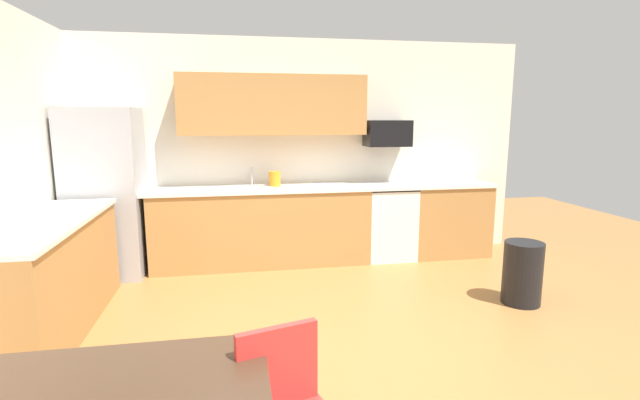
{
  "coord_description": "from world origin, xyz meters",
  "views": [
    {
      "loc": [
        -0.76,
        -3.17,
        1.76
      ],
      "look_at": [
        0.0,
        1.0,
        1.0
      ],
      "focal_mm": 26.04,
      "sensor_mm": 36.0,
      "label": 1
    }
  ],
  "objects_px": {
    "trash_bin": "(522,273)",
    "kettle": "(275,180)",
    "microwave": "(387,133)",
    "oven_range": "(388,222)",
    "refrigerator": "(106,193)"
  },
  "relations": [
    {
      "from": "oven_range",
      "to": "refrigerator",
      "type": "bearing_deg",
      "value": -178.61
    },
    {
      "from": "trash_bin",
      "to": "oven_range",
      "type": "bearing_deg",
      "value": 115.1
    },
    {
      "from": "kettle",
      "to": "microwave",
      "type": "bearing_deg",
      "value": 2.03
    },
    {
      "from": "microwave",
      "to": "kettle",
      "type": "relative_size",
      "value": 2.7
    },
    {
      "from": "microwave",
      "to": "oven_range",
      "type": "bearing_deg",
      "value": -90.0
    },
    {
      "from": "microwave",
      "to": "trash_bin",
      "type": "relative_size",
      "value": 0.9
    },
    {
      "from": "refrigerator",
      "to": "microwave",
      "type": "xyz_separation_m",
      "value": [
        3.29,
        0.18,
        0.63
      ]
    },
    {
      "from": "refrigerator",
      "to": "microwave",
      "type": "bearing_deg",
      "value": 3.14
    },
    {
      "from": "oven_range",
      "to": "trash_bin",
      "type": "xyz_separation_m",
      "value": [
        0.78,
        -1.67,
        -0.16
      ]
    },
    {
      "from": "oven_range",
      "to": "trash_bin",
      "type": "distance_m",
      "value": 1.85
    },
    {
      "from": "trash_bin",
      "to": "refrigerator",
      "type": "bearing_deg",
      "value": 158.64
    },
    {
      "from": "oven_range",
      "to": "kettle",
      "type": "distance_m",
      "value": 1.52
    },
    {
      "from": "oven_range",
      "to": "microwave",
      "type": "xyz_separation_m",
      "value": [
        -0.0,
        0.1,
        1.11
      ]
    },
    {
      "from": "trash_bin",
      "to": "kettle",
      "type": "height_order",
      "value": "kettle"
    },
    {
      "from": "refrigerator",
      "to": "trash_bin",
      "type": "xyz_separation_m",
      "value": [
        4.07,
        -1.59,
        -0.63
      ]
    }
  ]
}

